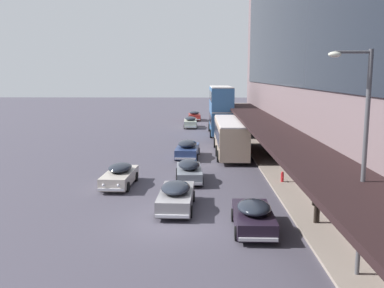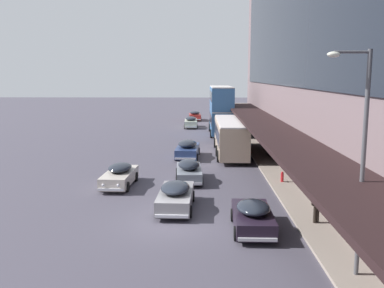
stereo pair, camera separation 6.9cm
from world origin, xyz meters
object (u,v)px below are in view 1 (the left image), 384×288
at_px(sedan_trailing_mid, 189,171).
at_px(sedan_far_back, 253,216).
at_px(sedan_oncoming_rear, 190,122).
at_px(sedan_second_mid, 194,116).
at_px(sedan_second_near, 188,149).
at_px(fire_hydrant, 282,177).
at_px(transit_bus_kerbside_rear, 219,112).
at_px(transit_bus_kerbside_far, 230,135).
at_px(pedestrian_at_kerb, 317,202).
at_px(sedan_oncoming_front, 176,196).
at_px(transit_bus_kerbside_front, 221,109).
at_px(street_lamp, 360,150).
at_px(sedan_trailing_near, 120,175).

relative_size(sedan_trailing_mid, sedan_far_back, 1.05).
xyz_separation_m(sedan_oncoming_rear, sedan_trailing_mid, (0.48, -30.38, -0.03)).
xyz_separation_m(sedan_oncoming_rear, sedan_second_mid, (0.47, 9.62, -0.01)).
distance_m(sedan_second_near, fire_hydrant, 11.28).
bearing_deg(sedan_second_near, transit_bus_kerbside_rear, 81.46).
height_order(transit_bus_kerbside_far, pedestrian_at_kerb, transit_bus_kerbside_far).
bearing_deg(fire_hydrant, transit_bus_kerbside_rear, 94.29).
bearing_deg(sedan_second_mid, sedan_oncoming_rear, -92.77).
xyz_separation_m(transit_bus_kerbside_far, fire_hydrant, (2.74, -10.71, -1.32)).
height_order(transit_bus_kerbside_far, sedan_oncoming_rear, transit_bus_kerbside_far).
xyz_separation_m(sedan_second_near, sedan_oncoming_front, (-0.24, -14.75, -0.02)).
relative_size(sedan_oncoming_rear, fire_hydrant, 6.94).
xyz_separation_m(sedan_trailing_mid, fire_hydrant, (6.27, -0.63, -0.26)).
bearing_deg(pedestrian_at_kerb, transit_bus_kerbside_rear, 93.64).
distance_m(sedan_trailing_mid, sedan_far_back, 9.97).
xyz_separation_m(transit_bus_kerbside_front, sedan_oncoming_rear, (-3.83, 6.93, -2.40)).
xyz_separation_m(sedan_second_mid, sedan_oncoming_front, (-0.55, -46.25, -0.00)).
bearing_deg(pedestrian_at_kerb, sedan_far_back, -166.50).
bearing_deg(sedan_trailing_mid, street_lamp, -66.27).
height_order(pedestrian_at_kerb, street_lamp, street_lamp).
relative_size(transit_bus_kerbside_rear, street_lamp, 1.30).
height_order(sedan_trailing_near, sedan_far_back, sedan_trailing_near).
distance_m(transit_bus_kerbside_rear, transit_bus_kerbside_far, 24.70).
xyz_separation_m(transit_bus_kerbside_front, sedan_far_back, (-0.13, -32.89, -2.44)).
distance_m(transit_bus_kerbside_front, sedan_trailing_near, 26.12).
bearing_deg(transit_bus_kerbside_rear, sedan_second_mid, 124.85).
distance_m(sedan_second_near, street_lamp, 23.87).
bearing_deg(sedan_oncoming_front, sedan_second_near, 89.06).
height_order(sedan_second_mid, sedan_oncoming_front, same).
bearing_deg(sedan_oncoming_rear, street_lamp, -81.45).
bearing_deg(sedan_oncoming_front, sedan_trailing_mid, 84.81).
distance_m(transit_bus_kerbside_far, fire_hydrant, 11.13).
bearing_deg(transit_bus_kerbside_rear, sedan_trailing_mid, -95.94).
xyz_separation_m(transit_bus_kerbside_far, sedan_far_back, (-0.32, -19.51, -1.08)).
distance_m(sedan_second_mid, fire_hydrant, 41.12).
bearing_deg(sedan_trailing_mid, transit_bus_kerbside_rear, 84.06).
bearing_deg(sedan_far_back, street_lamp, -57.44).
distance_m(sedan_second_near, sedan_second_mid, 31.50).
distance_m(transit_bus_kerbside_rear, street_lamp, 49.04).
relative_size(transit_bus_kerbside_far, sedan_oncoming_front, 2.34).
xyz_separation_m(transit_bus_kerbside_rear, sedan_trailing_mid, (-3.62, -34.78, -1.11)).
height_order(transit_bus_kerbside_far, sedan_second_mid, transit_bus_kerbside_far).
distance_m(sedan_trailing_near, pedestrian_at_kerb, 13.16).
bearing_deg(transit_bus_kerbside_front, sedan_far_back, -90.23).
bearing_deg(sedan_oncoming_front, fire_hydrant, 39.37).
bearing_deg(transit_bus_kerbside_far, sedan_trailing_near, -125.28).
xyz_separation_m(sedan_second_mid, sedan_far_back, (3.24, -49.44, -0.03)).
distance_m(sedan_oncoming_rear, sedan_trailing_mid, 30.39).
xyz_separation_m(transit_bus_kerbside_front, fire_hydrant, (2.93, -24.09, -2.68)).
height_order(sedan_second_mid, sedan_trailing_mid, sedan_second_mid).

